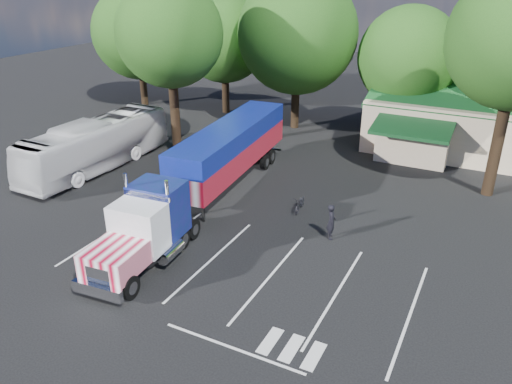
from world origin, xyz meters
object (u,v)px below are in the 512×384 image
at_px(semi_truck, 212,164).
at_px(bicycle, 300,203).
at_px(tour_bus, 97,145).
at_px(woman, 331,222).
at_px(silver_sedan, 403,144).

height_order(semi_truck, bicycle, semi_truck).
bearing_deg(bicycle, tour_bus, 173.91).
distance_m(woman, silver_sedan, 15.33).
bearing_deg(tour_bus, bicycle, 1.54).
xyz_separation_m(woman, bicycle, (-2.70, 2.31, -0.51)).
relative_size(semi_truck, tour_bus, 1.64).
bearing_deg(semi_truck, tour_bus, 169.28).
bearing_deg(semi_truck, silver_sedan, 54.36).
relative_size(woman, silver_sedan, 0.52).
distance_m(semi_truck, tour_bus, 10.27).
relative_size(bicycle, silver_sedan, 0.47).
distance_m(woman, tour_bus, 18.26).
height_order(bicycle, tour_bus, tour_bus).
distance_m(bicycle, tour_bus, 15.47).
xyz_separation_m(tour_bus, silver_sedan, (18.62, 13.19, -1.12)).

